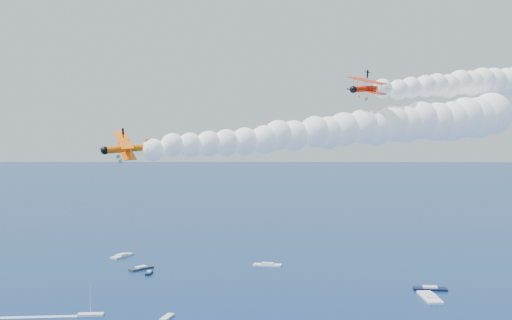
# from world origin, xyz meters

# --- Properties ---
(biplane_lead) EXTENTS (10.12, 10.42, 6.22)m
(biplane_lead) POSITION_xyz_m (8.66, 39.95, 60.73)
(biplane_lead) COLOR red
(biplane_trail) EXTENTS (10.07, 10.67, 6.80)m
(biplane_trail) POSITION_xyz_m (-19.99, 19.18, 52.31)
(biplane_trail) COLOR #FC6505
(smoke_trail_lead) EXTENTS (64.09, 64.08, 11.33)m
(smoke_trail_lead) POSITION_xyz_m (30.18, 61.28, 63.04)
(smoke_trail_lead) COLOR white
(smoke_trail_trail) EXTENTS (63.97, 61.38, 11.33)m
(smoke_trail_trail) POSITION_xyz_m (4.48, 37.05, 54.62)
(smoke_trail_trail) COLOR white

